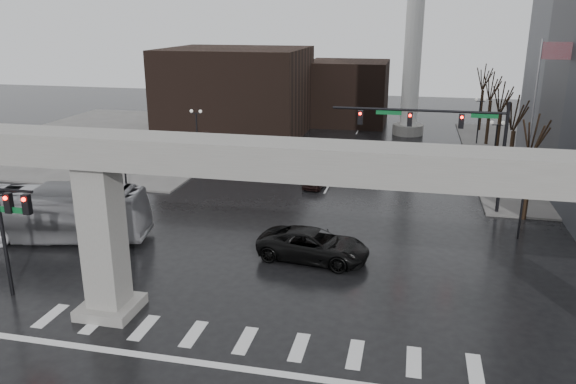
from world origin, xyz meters
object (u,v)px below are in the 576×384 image
at_px(signal_mast_arm, 448,131).
at_px(city_bus, 47,213).
at_px(pickup_truck, 314,245).
at_px(far_car, 317,179).

xyz_separation_m(signal_mast_arm, city_bus, (-24.45, -11.37, -4.08)).
distance_m(signal_mast_arm, pickup_truck, 14.04).
bearing_deg(pickup_truck, signal_mast_arm, -28.08).
bearing_deg(pickup_truck, city_bus, 99.53).
bearing_deg(signal_mast_arm, far_car, 159.69).
bearing_deg(city_bus, far_car, -55.10).
distance_m(signal_mast_arm, city_bus, 27.27).
bearing_deg(city_bus, pickup_truck, -98.89).
xyz_separation_m(city_bus, far_car, (14.52, 15.05, -1.11)).
bearing_deg(far_car, pickup_truck, -71.74).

